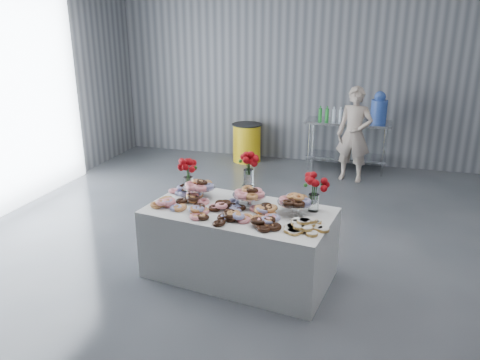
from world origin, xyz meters
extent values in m
plane|color=#3C3E44|center=(0.00, 0.00, 0.00)|extent=(9.00, 9.00, 0.00)
cube|color=slate|center=(0.00, 4.50, 2.00)|extent=(8.00, 0.04, 4.00)
cube|color=white|center=(-3.94, 1.00, 1.50)|extent=(0.05, 3.00, 3.00)
cube|color=silver|center=(-0.26, -0.08, 0.38)|extent=(2.02, 1.25, 0.75)
cube|color=silver|center=(0.53, 4.10, 0.88)|extent=(1.50, 0.60, 0.04)
cube|color=silver|center=(0.53, 4.10, 0.25)|extent=(1.40, 0.55, 0.03)
cylinder|color=silver|center=(-0.12, 3.85, 0.43)|extent=(0.04, 0.04, 0.86)
cylinder|color=silver|center=(1.18, 3.85, 0.43)|extent=(0.04, 0.04, 0.86)
cylinder|color=silver|center=(-0.12, 4.35, 0.43)|extent=(0.04, 0.04, 0.86)
cylinder|color=silver|center=(1.18, 4.35, 0.43)|extent=(0.04, 0.04, 0.86)
cylinder|color=silver|center=(-0.79, 0.15, 0.81)|extent=(0.06, 0.06, 0.12)
cylinder|color=silver|center=(-0.79, 0.15, 0.88)|extent=(0.36, 0.36, 0.01)
cylinder|color=silver|center=(-0.19, 0.06, 0.81)|extent=(0.06, 0.06, 0.12)
cylinder|color=silver|center=(-0.19, 0.06, 0.88)|extent=(0.36, 0.36, 0.01)
cylinder|color=silver|center=(0.30, -0.01, 0.81)|extent=(0.06, 0.06, 0.12)
cylinder|color=silver|center=(0.30, -0.01, 0.88)|extent=(0.36, 0.36, 0.01)
cylinder|color=white|center=(-0.97, 0.27, 0.84)|extent=(0.11, 0.11, 0.18)
cylinder|color=#1E5919|center=(-0.97, 0.27, 0.97)|extent=(0.04, 0.04, 0.18)
cylinder|color=white|center=(0.47, 0.12, 0.84)|extent=(0.11, 0.11, 0.18)
cylinder|color=#1E5919|center=(0.47, 0.12, 0.97)|extent=(0.04, 0.04, 0.18)
cylinder|color=silver|center=(-0.26, 0.27, 0.82)|extent=(0.14, 0.14, 0.15)
cylinder|color=white|center=(-0.26, 0.27, 0.99)|extent=(0.11, 0.11, 0.18)
cylinder|color=#1E5919|center=(-0.26, 0.27, 1.12)|extent=(0.04, 0.04, 0.18)
cylinder|color=blue|center=(1.03, 4.10, 1.10)|extent=(0.28, 0.28, 0.40)
sphere|color=blue|center=(1.03, 4.10, 1.36)|extent=(0.20, 0.20, 0.20)
imported|color=#CC8C93|center=(0.67, 3.51, 0.80)|extent=(0.64, 0.48, 1.60)
cylinder|color=yellow|center=(-1.36, 4.10, 0.36)|extent=(0.53, 0.53, 0.71)
cylinder|color=black|center=(-1.36, 4.10, 0.72)|extent=(0.57, 0.57, 0.02)
camera|label=1|loc=(1.02, -4.36, 2.61)|focal=35.00mm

